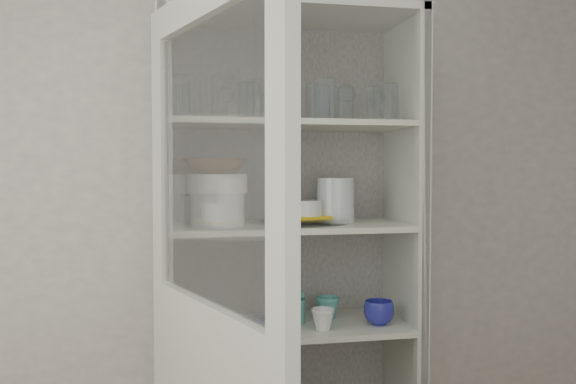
{
  "coord_description": "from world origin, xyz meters",
  "views": [
    {
      "loc": [
        -0.28,
        -1.08,
        1.48
      ],
      "look_at": [
        0.2,
        1.27,
        1.39
      ],
      "focal_mm": 38.0,
      "sensor_mm": 36.0,
      "label": 1
    }
  ],
  "objects_px": {
    "grey_bowl_stack": "(336,200)",
    "teal_jar": "(294,308)",
    "white_ramekin": "(305,208)",
    "mug_blue": "(379,313)",
    "mug_teal": "(328,308)",
    "plate_stack_front": "(217,209)",
    "goblet_2": "(346,102)",
    "terracotta_bowl": "(217,166)",
    "yellow_trivet": "(305,217)",
    "cupboard_door": "(211,384)",
    "glass_platter": "(305,221)",
    "plate_stack_back": "(210,208)",
    "mug_white": "(323,319)",
    "goblet_0": "(226,103)",
    "measuring_cups": "(274,325)",
    "cream_bowl": "(217,184)",
    "white_canister": "(184,312)",
    "pantry_cabinet": "(285,300)",
    "goblet_1": "(257,104)",
    "goblet_3": "(377,106)"
  },
  "relations": [
    {
      "from": "cream_bowl",
      "to": "cupboard_door",
      "type": "bearing_deg",
      "value": -96.58
    },
    {
      "from": "pantry_cabinet",
      "to": "terracotta_bowl",
      "type": "height_order",
      "value": "pantry_cabinet"
    },
    {
      "from": "yellow_trivet",
      "to": "mug_blue",
      "type": "xyz_separation_m",
      "value": [
        0.28,
        -0.08,
        -0.38
      ]
    },
    {
      "from": "goblet_0",
      "to": "white_canister",
      "type": "distance_m",
      "value": 0.84
    },
    {
      "from": "goblet_0",
      "to": "mug_teal",
      "type": "bearing_deg",
      "value": -4.47
    },
    {
      "from": "glass_platter",
      "to": "terracotta_bowl",
      "type": "bearing_deg",
      "value": -173.76
    },
    {
      "from": "goblet_1",
      "to": "plate_stack_front",
      "type": "relative_size",
      "value": 0.74
    },
    {
      "from": "goblet_0",
      "to": "goblet_1",
      "type": "xyz_separation_m",
      "value": [
        0.13,
        0.0,
        -0.0
      ]
    },
    {
      "from": "plate_stack_front",
      "to": "white_canister",
      "type": "height_order",
      "value": "plate_stack_front"
    },
    {
      "from": "goblet_0",
      "to": "measuring_cups",
      "type": "height_order",
      "value": "goblet_0"
    },
    {
      "from": "glass_platter",
      "to": "teal_jar",
      "type": "height_order",
      "value": "glass_platter"
    },
    {
      "from": "grey_bowl_stack",
      "to": "goblet_0",
      "type": "bearing_deg",
      "value": 172.62
    },
    {
      "from": "white_canister",
      "to": "cupboard_door",
      "type": "bearing_deg",
      "value": -85.15
    },
    {
      "from": "goblet_3",
      "to": "yellow_trivet",
      "type": "relative_size",
      "value": 1.04
    },
    {
      "from": "teal_jar",
      "to": "white_canister",
      "type": "xyz_separation_m",
      "value": [
        -0.43,
        0.0,
        0.0
      ]
    },
    {
      "from": "cream_bowl",
      "to": "measuring_cups",
      "type": "height_order",
      "value": "cream_bowl"
    },
    {
      "from": "mug_white",
      "to": "plate_stack_front",
      "type": "bearing_deg",
      "value": 159.78
    },
    {
      "from": "plate_stack_back",
      "to": "mug_white",
      "type": "relative_size",
      "value": 2.62
    },
    {
      "from": "goblet_0",
      "to": "white_canister",
      "type": "bearing_deg",
      "value": -159.94
    },
    {
      "from": "goblet_1",
      "to": "cupboard_door",
      "type": "bearing_deg",
      "value": -108.51
    },
    {
      "from": "grey_bowl_stack",
      "to": "mug_blue",
      "type": "distance_m",
      "value": 0.48
    },
    {
      "from": "teal_jar",
      "to": "grey_bowl_stack",
      "type": "bearing_deg",
      "value": 2.95
    },
    {
      "from": "cupboard_door",
      "to": "plate_stack_back",
      "type": "xyz_separation_m",
      "value": [
        0.05,
        0.77,
        0.44
      ]
    },
    {
      "from": "mug_teal",
      "to": "terracotta_bowl",
      "type": "bearing_deg",
      "value": -155.72
    },
    {
      "from": "cupboard_door",
      "to": "glass_platter",
      "type": "bearing_deg",
      "value": 127.92
    },
    {
      "from": "measuring_cups",
      "to": "cream_bowl",
      "type": "bearing_deg",
      "value": 167.79
    },
    {
      "from": "measuring_cups",
      "to": "white_canister",
      "type": "height_order",
      "value": "white_canister"
    },
    {
      "from": "plate_stack_front",
      "to": "mug_teal",
      "type": "relative_size",
      "value": 2.15
    },
    {
      "from": "glass_platter",
      "to": "plate_stack_front",
      "type": "bearing_deg",
      "value": -173.76
    },
    {
      "from": "terracotta_bowl",
      "to": "mug_blue",
      "type": "distance_m",
      "value": 0.86
    },
    {
      "from": "goblet_3",
      "to": "white_ramekin",
      "type": "height_order",
      "value": "goblet_3"
    },
    {
      "from": "cupboard_door",
      "to": "glass_platter",
      "type": "distance_m",
      "value": 0.87
    },
    {
      "from": "pantry_cabinet",
      "to": "plate_stack_back",
      "type": "bearing_deg",
      "value": 168.76
    },
    {
      "from": "white_ramekin",
      "to": "goblet_1",
      "type": "bearing_deg",
      "value": 155.31
    },
    {
      "from": "grey_bowl_stack",
      "to": "cupboard_door",
      "type": "bearing_deg",
      "value": -129.68
    },
    {
      "from": "plate_stack_back",
      "to": "mug_white",
      "type": "bearing_deg",
      "value": -31.03
    },
    {
      "from": "white_ramekin",
      "to": "mug_blue",
      "type": "height_order",
      "value": "white_ramekin"
    },
    {
      "from": "cream_bowl",
      "to": "white_canister",
      "type": "distance_m",
      "value": 0.52
    },
    {
      "from": "cupboard_door",
      "to": "teal_jar",
      "type": "bearing_deg",
      "value": 131.22
    },
    {
      "from": "mug_blue",
      "to": "teal_jar",
      "type": "relative_size",
      "value": 1.06
    },
    {
      "from": "terracotta_bowl",
      "to": "mug_blue",
      "type": "height_order",
      "value": "terracotta_bowl"
    },
    {
      "from": "mug_teal",
      "to": "plate_stack_front",
      "type": "bearing_deg",
      "value": -155.72
    },
    {
      "from": "teal_jar",
      "to": "white_canister",
      "type": "height_order",
      "value": "white_canister"
    },
    {
      "from": "cream_bowl",
      "to": "white_canister",
      "type": "bearing_deg",
      "value": 156.06
    },
    {
      "from": "goblet_2",
      "to": "yellow_trivet",
      "type": "relative_size",
      "value": 1.13
    },
    {
      "from": "goblet_2",
      "to": "grey_bowl_stack",
      "type": "bearing_deg",
      "value": -133.42
    },
    {
      "from": "goblet_2",
      "to": "yellow_trivet",
      "type": "height_order",
      "value": "goblet_2"
    },
    {
      "from": "grey_bowl_stack",
      "to": "teal_jar",
      "type": "distance_m",
      "value": 0.47
    },
    {
      "from": "goblet_1",
      "to": "goblet_3",
      "type": "height_order",
      "value": "goblet_3"
    },
    {
      "from": "goblet_2",
      "to": "terracotta_bowl",
      "type": "bearing_deg",
      "value": -166.99
    }
  ]
}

